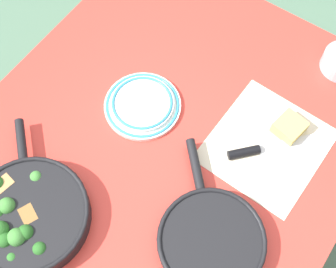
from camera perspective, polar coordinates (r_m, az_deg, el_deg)
name	(u,v)px	position (r m, az deg, el deg)	size (l,w,h in m)	color
ground_plane	(168,217)	(1.96, 0.00, -10.11)	(14.00, 14.00, 0.00)	#51755B
dining_table_red	(168,150)	(1.33, 0.00, -1.96)	(1.13, 0.99, 0.75)	red
skillet_broccoli	(28,215)	(1.19, -16.72, -9.44)	(0.33, 0.35, 0.07)	black
skillet_eggs	(211,240)	(1.14, 5.25, -12.78)	(0.33, 0.32, 0.05)	black
parchment_sheet	(267,145)	(1.27, 11.96, -1.34)	(0.31, 0.29, 0.00)	beige
grater_knife	(262,149)	(1.25, 11.35, -1.81)	(0.21, 0.20, 0.02)	silver
cheese_block	(289,127)	(1.29, 14.57, 0.80)	(0.09, 0.08, 0.04)	#E0C15B
dinner_plate_stack	(142,105)	(1.29, -3.13, 3.60)	(0.21, 0.21, 0.03)	silver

